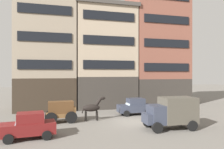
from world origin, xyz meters
The scene contains 10 objects.
ground_plane centered at (0.00, 0.00, 0.00)m, with size 120.00×120.00×0.00m, color slate.
building_far_left centered at (-8.14, 10.43, 8.80)m, with size 7.79×6.76×17.52m.
building_center_left centered at (-0.37, 10.43, 7.02)m, with size 8.46×6.76×13.95m.
building_center_right centered at (7.77, 10.43, 8.75)m, with size 8.53×6.76×17.42m.
cargo_wagon centered at (-6.50, 1.58, 1.15)m, with size 2.94×1.59×1.98m.
draft_horse centered at (-3.55, 1.58, 1.27)m, with size 2.35×0.65×2.30m.
delivery_truck_near centered at (2.20, -3.30, 1.42)m, with size 4.41×2.27×2.62m.
sedan_dark centered at (1.53, 3.34, 0.91)m, with size 3.71×1.88×1.83m.
sedan_light centered at (-8.90, -3.04, 0.91)m, with size 3.84×2.16×1.83m.
pedestrian_officer centered at (6.88, 4.98, 0.98)m, with size 0.51×0.51×1.79m.
Camera 1 is at (-7.19, -19.20, 4.58)m, focal length 34.58 mm.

